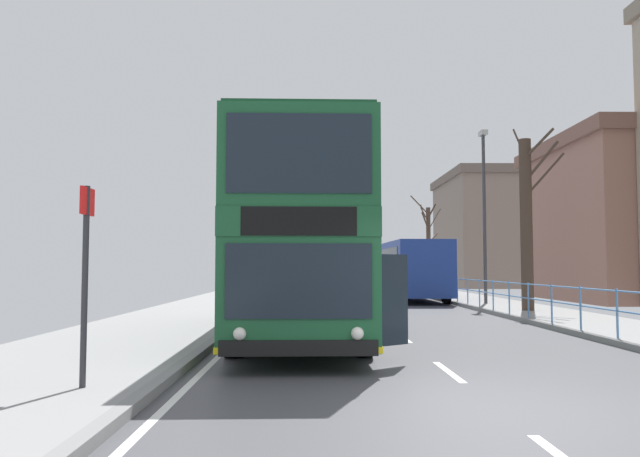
% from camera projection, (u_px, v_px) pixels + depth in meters
% --- Properties ---
extents(ground, '(15.80, 140.00, 0.20)m').
position_uv_depth(ground, '(437.00, 405.00, 7.38)').
color(ground, '#47474C').
extents(double_decker_bus_main, '(3.40, 10.31, 4.34)m').
position_uv_depth(double_decker_bus_main, '(299.00, 242.00, 14.58)').
color(double_decker_bus_main, '#19512D').
rests_on(double_decker_bus_main, ground).
extents(background_bus_far_lane, '(2.87, 10.22, 2.92)m').
position_uv_depth(background_bus_far_lane, '(408.00, 269.00, 32.02)').
color(background_bus_far_lane, navy).
rests_on(background_bus_far_lane, ground).
extents(pedestrian_railing_far_kerb, '(0.05, 31.28, 1.08)m').
position_uv_depth(pedestrian_railing_far_kerb, '(501.00, 291.00, 21.74)').
color(pedestrian_railing_far_kerb, '#598CC6').
rests_on(pedestrian_railing_far_kerb, ground).
extents(bus_stop_sign_near, '(0.08, 0.44, 2.60)m').
position_uv_depth(bus_stop_sign_near, '(85.00, 262.00, 8.04)').
color(bus_stop_sign_near, '#2D2D33').
rests_on(bus_stop_sign_near, ground).
extents(street_lamp_far_side, '(0.28, 0.60, 7.48)m').
position_uv_depth(street_lamp_far_side, '(484.00, 202.00, 26.84)').
color(street_lamp_far_side, '#38383D').
rests_on(street_lamp_far_side, ground).
extents(bare_tree_far_00, '(2.21, 2.74, 6.93)m').
position_uv_depth(bare_tree_far_00, '(428.00, 244.00, 45.57)').
color(bare_tree_far_00, '#423328').
rests_on(bare_tree_far_00, ground).
extents(bare_tree_far_01, '(1.56, 2.35, 6.78)m').
position_uv_depth(bare_tree_far_01, '(527.00, 221.00, 22.46)').
color(bare_tree_far_01, '#423328').
rests_on(bare_tree_far_01, ground).
extents(background_building_01, '(10.93, 12.30, 9.85)m').
position_uv_depth(background_building_01, '(506.00, 230.00, 54.45)').
color(background_building_01, slate).
rests_on(background_building_01, ground).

